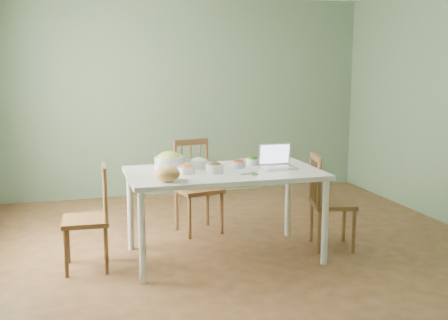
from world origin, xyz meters
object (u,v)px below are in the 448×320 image
object	(u,v)px
bowl_squash	(170,160)
chair_far	(199,187)
dining_table	(224,214)
chair_right	(333,201)
laptop	(279,157)
bread_boule	(168,174)
chair_left	(85,218)

from	to	relation	value
bowl_squash	chair_far	bearing A→B (deg)	55.24
dining_table	chair_right	world-z (taller)	chair_right
laptop	chair_far	bearing A→B (deg)	124.39
laptop	bread_boule	bearing A→B (deg)	-165.20
bread_boule	bowl_squash	distance (m)	0.56
bread_boule	chair_right	bearing A→B (deg)	9.86
chair_left	bread_boule	size ratio (longest dim) A/B	4.47
chair_right	bread_boule	xyz separation A→B (m)	(-1.69, -0.29, 0.43)
chair_right	bread_boule	distance (m)	1.76
dining_table	chair_far	distance (m)	0.82
bread_boule	laptop	bearing A→B (deg)	14.28
dining_table	chair_left	size ratio (longest dim) A/B	1.89
chair_far	bowl_squash	xyz separation A→B (m)	(-0.41, -0.60, 0.41)
dining_table	bread_boule	xyz separation A→B (m)	(-0.58, -0.33, 0.48)
bread_boule	bowl_squash	size ratio (longest dim) A/B	0.74
chair_far	chair_left	bearing A→B (deg)	-158.81
chair_left	laptop	size ratio (longest dim) A/B	2.92
bowl_squash	dining_table	bearing A→B (deg)	-24.73
chair_left	dining_table	bearing A→B (deg)	90.99
chair_far	chair_right	size ratio (longest dim) A/B	1.06
dining_table	chair_right	xyz separation A→B (m)	(1.10, -0.04, 0.06)
chair_left	bread_boule	distance (m)	0.88
chair_left	bowl_squash	bearing A→B (deg)	105.54
chair_far	bread_boule	world-z (taller)	chair_far
dining_table	chair_left	xyz separation A→B (m)	(-1.26, 0.03, 0.05)
bread_boule	chair_left	bearing A→B (deg)	151.85
dining_table	laptop	bearing A→B (deg)	-5.29
bread_boule	chair_far	bearing A→B (deg)	65.10
chair_far	chair_left	xyz separation A→B (m)	(-1.21, -0.78, -0.03)
dining_table	bread_boule	distance (m)	0.83
bread_boule	bowl_squash	xyz separation A→B (m)	(0.12, 0.55, 0.01)
chair_left	bread_boule	world-z (taller)	bread_boule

